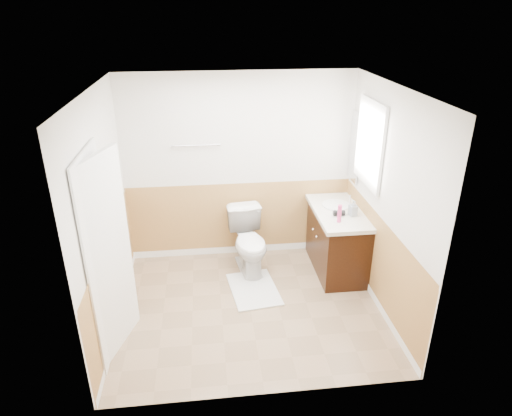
{
  "coord_description": "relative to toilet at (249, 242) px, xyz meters",
  "views": [
    {
      "loc": [
        -0.43,
        -4.29,
        3.23
      ],
      "look_at": [
        0.1,
        0.25,
        1.15
      ],
      "focal_mm": 31.6,
      "sensor_mm": 36.0,
      "label": 1
    }
  ],
  "objects": [
    {
      "name": "floor",
      "position": [
        -0.08,
        -0.83,
        -0.4
      ],
      "size": [
        3.0,
        3.0,
        0.0
      ],
      "primitive_type": "plane",
      "color": "#8C7051",
      "rests_on": "ground"
    },
    {
      "name": "ceiling",
      "position": [
        -0.08,
        -0.83,
        2.1
      ],
      "size": [
        3.0,
        3.0,
        0.0
      ],
      "primitive_type": "plane",
      "rotation": [
        3.14,
        0.0,
        0.0
      ],
      "color": "white",
      "rests_on": "floor"
    },
    {
      "name": "wall_back",
      "position": [
        -0.08,
        0.47,
        0.85
      ],
      "size": [
        3.0,
        0.0,
        3.0
      ],
      "primitive_type": "plane",
      "rotation": [
        1.57,
        0.0,
        0.0
      ],
      "color": "silver",
      "rests_on": "floor"
    },
    {
      "name": "wall_front",
      "position": [
        -0.08,
        -2.13,
        0.85
      ],
      "size": [
        3.0,
        0.0,
        3.0
      ],
      "primitive_type": "plane",
      "rotation": [
        -1.57,
        0.0,
        0.0
      ],
      "color": "silver",
      "rests_on": "floor"
    },
    {
      "name": "wall_left",
      "position": [
        -1.58,
        -0.83,
        0.85
      ],
      "size": [
        0.0,
        3.0,
        3.0
      ],
      "primitive_type": "plane",
      "rotation": [
        1.57,
        0.0,
        1.57
      ],
      "color": "silver",
      "rests_on": "floor"
    },
    {
      "name": "wall_right",
      "position": [
        1.42,
        -0.83,
        0.85
      ],
      "size": [
        0.0,
        3.0,
        3.0
      ],
      "primitive_type": "plane",
      "rotation": [
        1.57,
        0.0,
        -1.57
      ],
      "color": "silver",
      "rests_on": "floor"
    },
    {
      "name": "wainscot_back",
      "position": [
        -0.08,
        0.46,
        0.1
      ],
      "size": [
        3.0,
        0.0,
        3.0
      ],
      "primitive_type": "plane",
      "rotation": [
        1.57,
        0.0,
        0.0
      ],
      "color": "tan",
      "rests_on": "floor"
    },
    {
      "name": "wainscot_front",
      "position": [
        -0.08,
        -2.11,
        0.1
      ],
      "size": [
        3.0,
        0.0,
        3.0
      ],
      "primitive_type": "plane",
      "rotation": [
        -1.57,
        0.0,
        0.0
      ],
      "color": "tan",
      "rests_on": "floor"
    },
    {
      "name": "wainscot_left",
      "position": [
        -1.57,
        -0.83,
        0.1
      ],
      "size": [
        0.0,
        2.6,
        2.6
      ],
      "primitive_type": "plane",
      "rotation": [
        1.57,
        0.0,
        1.57
      ],
      "color": "tan",
      "rests_on": "floor"
    },
    {
      "name": "wainscot_right",
      "position": [
        1.41,
        -0.83,
        0.1
      ],
      "size": [
        0.0,
        2.6,
        2.6
      ],
      "primitive_type": "plane",
      "rotation": [
        1.57,
        0.0,
        -1.57
      ],
      "color": "tan",
      "rests_on": "floor"
    },
    {
      "name": "toilet",
      "position": [
        0.0,
        0.0,
        0.0
      ],
      "size": [
        0.55,
        0.84,
        0.81
      ],
      "primitive_type": "imported",
      "rotation": [
        0.0,
        0.0,
        0.13
      ],
      "color": "white",
      "rests_on": "floor"
    },
    {
      "name": "bath_mat",
      "position": [
        0.0,
        -0.49,
        -0.39
      ],
      "size": [
        0.65,
        0.86,
        0.02
      ],
      "primitive_type": "cube",
      "rotation": [
        0.0,
        0.0,
        0.13
      ],
      "color": "silver",
      "rests_on": "floor"
    },
    {
      "name": "vanity_cabinet",
      "position": [
        1.13,
        -0.12,
        -0.0
      ],
      "size": [
        0.55,
        1.1,
        0.8
      ],
      "primitive_type": "cube",
      "color": "black",
      "rests_on": "floor"
    },
    {
      "name": "vanity_knob_left",
      "position": [
        0.83,
        -0.22,
        0.15
      ],
      "size": [
        0.03,
        0.03,
        0.03
      ],
      "primitive_type": "sphere",
      "color": "silver",
      "rests_on": "vanity_cabinet"
    },
    {
      "name": "vanity_knob_right",
      "position": [
        0.83,
        -0.02,
        0.15
      ],
      "size": [
        0.03,
        0.03,
        0.03
      ],
      "primitive_type": "sphere",
      "color": "silver",
      "rests_on": "vanity_cabinet"
    },
    {
      "name": "countertop",
      "position": [
        1.12,
        -0.12,
        0.42
      ],
      "size": [
        0.6,
        1.15,
        0.05
      ],
      "primitive_type": "cube",
      "color": "silver",
      "rests_on": "vanity_cabinet"
    },
    {
      "name": "sink_basin",
      "position": [
        1.13,
        0.03,
        0.46
      ],
      "size": [
        0.36,
        0.36,
        0.02
      ],
      "primitive_type": "cylinder",
      "color": "white",
      "rests_on": "countertop"
    },
    {
      "name": "faucet",
      "position": [
        1.31,
        0.03,
        0.52
      ],
      "size": [
        0.02,
        0.02,
        0.14
      ],
      "primitive_type": "cylinder",
      "color": "silver",
      "rests_on": "countertop"
    },
    {
      "name": "lotion_bottle",
      "position": [
        1.03,
        -0.44,
        0.56
      ],
      "size": [
        0.05,
        0.05,
        0.22
      ],
      "primitive_type": "cylinder",
      "color": "#D8387B",
      "rests_on": "countertop"
    },
    {
      "name": "soap_dispenser",
      "position": [
        1.25,
        -0.27,
        0.54
      ],
      "size": [
        0.11,
        0.11,
        0.2
      ],
      "primitive_type": "imported",
      "rotation": [
        0.0,
        0.0,
        0.28
      ],
      "color": "#8E98A0",
      "rests_on": "countertop"
    },
    {
      "name": "hair_dryer_body",
      "position": [
        1.08,
        -0.27,
        0.48
      ],
      "size": [
        0.14,
        0.07,
        0.07
      ],
      "primitive_type": "cylinder",
      "rotation": [
        0.0,
        1.57,
        0.0
      ],
      "color": "black",
      "rests_on": "countertop"
    },
    {
      "name": "hair_dryer_handle",
      "position": [
        1.05,
        -0.2,
        0.45
      ],
      "size": [
        0.03,
        0.03,
        0.07
      ],
      "primitive_type": "cylinder",
      "color": "black",
      "rests_on": "countertop"
    },
    {
      "name": "mirror_panel",
      "position": [
        1.39,
        0.27,
        1.15
      ],
      "size": [
        0.02,
        0.35,
        0.9
      ],
      "primitive_type": "cube",
      "color": "silver",
      "rests_on": "wall_right"
    },
    {
      "name": "window_frame",
      "position": [
        1.39,
        -0.24,
        1.35
      ],
      "size": [
        0.04,
        0.8,
        1.0
      ],
      "primitive_type": "cube",
      "color": "white",
      "rests_on": "wall_right"
    },
    {
      "name": "window_glass",
      "position": [
        1.4,
        -0.24,
        1.35
      ],
      "size": [
        0.01,
        0.7,
        0.9
      ],
      "primitive_type": "cube",
      "color": "white",
      "rests_on": "wall_right"
    },
    {
      "name": "door",
      "position": [
        -1.48,
        -1.28,
        0.62
      ],
      "size": [
        0.29,
        0.78,
        2.04
      ],
      "primitive_type": "cube",
      "rotation": [
        0.0,
        0.0,
        -0.31
      ],
      "color": "white",
      "rests_on": "wall_left"
    },
    {
      "name": "door_frame",
      "position": [
        -1.56,
        -1.28,
        0.63
      ],
      "size": [
        0.02,
        0.92,
        2.1
      ],
      "primitive_type": "cube",
      "color": "white",
      "rests_on": "wall_left"
    },
    {
      "name": "door_knob",
      "position": [
        -1.42,
        -0.95,
        0.55
      ],
      "size": [
        0.06,
        0.06,
        0.06
      ],
      "primitive_type": "sphere",
      "color": "silver",
      "rests_on": "door"
    },
    {
      "name": "towel_bar",
      "position": [
        -0.63,
        0.42,
        1.2
      ],
      "size": [
        0.62,
        0.02,
        0.02
      ],
      "primitive_type": "cylinder",
      "rotation": [
        0.0,
        1.57,
        0.0
      ],
      "color": "silver",
      "rests_on": "wall_back"
    },
    {
      "name": "tp_holder_bar",
      "position": [
        -0.18,
        0.4,
        0.3
      ],
      "size": [
        0.14,
        0.02,
        0.02
      ],
      "primitive_type": "cylinder",
      "rotation": [
        0.0,
        1.57,
        0.0
      ],
      "color": "silver",
      "rests_on": "wall_back"
    },
    {
      "name": "tp_roll",
      "position": [
        -0.18,
        0.4,
        0.3
      ],
      "size": [
        0.1,
        0.11,
        0.11
      ],
      "primitive_type": "cylinder",
      "rotation": [
        0.0,
        1.57,
        0.0
      ],
      "color": "white",
      "rests_on": "tp_holder_bar"
    },
    {
      "name": "tp_sheet",
      "position": [
        -0.18,
        0.4,
        0.19
      ],
      "size": [
        0.1,
        0.01,
        0.16
      ],
      "primitive_type": "cube",
      "color": "white",
      "rests_on": "tp_roll"
    }
  ]
}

